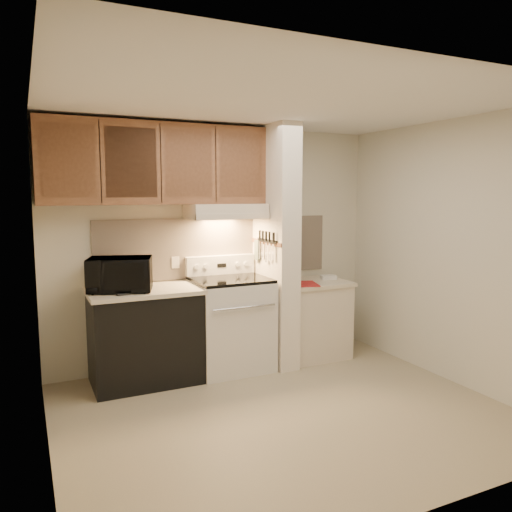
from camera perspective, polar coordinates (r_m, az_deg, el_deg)
floor at (r=4.35m, az=3.21°, el=-17.36°), size 3.60×3.60×0.00m
ceiling at (r=4.02m, az=3.47°, el=17.12°), size 3.60×3.60×0.00m
wall_back at (r=5.35m, az=-4.35°, el=1.19°), size 3.60×2.50×0.02m
wall_left at (r=3.52m, az=-23.39°, el=-2.48°), size 0.02×3.00×2.50m
wall_right at (r=5.10m, az=21.40°, el=0.42°), size 0.02×3.00×2.50m
backsplash at (r=5.34m, az=-4.30°, el=1.02°), size 2.60×0.02×0.63m
range_body at (r=5.18m, az=-2.89°, el=-7.90°), size 0.76×0.65×0.92m
oven_window at (r=4.89m, az=-1.47°, el=-8.32°), size 0.50×0.01×0.30m
oven_handle at (r=4.80m, az=-1.30°, el=-5.90°), size 0.65×0.02×0.02m
cooktop at (r=5.08m, az=-2.93°, el=-2.71°), size 0.74×0.64×0.03m
range_backguard at (r=5.32m, az=-4.10°, el=-1.01°), size 0.76×0.08×0.20m
range_display at (r=5.28m, az=-3.93°, el=-1.07°), size 0.10×0.01×0.04m
range_knob_left_outer at (r=5.19m, az=-6.81°, el=-1.26°), size 0.05×0.02×0.05m
range_knob_left_inner at (r=5.22m, az=-5.76°, el=-1.19°), size 0.05×0.02×0.05m
range_knob_right_inner at (r=5.35m, az=-2.13°, el=-0.96°), size 0.05×0.02×0.05m
range_knob_right_outer at (r=5.39m, az=-1.15°, el=-0.90°), size 0.05×0.02×0.05m
dishwasher_front at (r=4.94m, az=-12.54°, el=-9.10°), size 1.00×0.63×0.87m
left_countertop at (r=4.84m, az=-12.68°, el=-3.92°), size 1.04×0.67×0.04m
spoon_rest at (r=4.60m, az=-14.42°, el=-4.18°), size 0.22×0.12×0.01m
teal_jar at (r=4.98m, az=-17.20°, el=-2.96°), size 0.11×0.11×0.09m
outlet at (r=5.20m, az=-9.19°, el=-0.73°), size 0.08×0.01×0.12m
microwave at (r=4.75m, az=-15.28°, el=-2.05°), size 0.65×0.53×0.31m
partition_pillar at (r=5.24m, az=2.24°, el=1.08°), size 0.22×0.70×2.50m
pillar_trim at (r=5.18m, az=1.10°, el=1.57°), size 0.01×0.70×0.04m
knife_strip at (r=5.14m, az=1.29°, el=1.74°), size 0.02×0.42×0.04m
knife_blade_a at (r=5.00m, az=1.98°, el=0.44°), size 0.01×0.03×0.16m
knife_handle_a at (r=4.97m, az=2.06°, el=2.14°), size 0.02×0.02×0.10m
knife_blade_b at (r=5.07m, az=1.59°, el=0.42°), size 0.01×0.04×0.18m
knife_handle_b at (r=5.06m, az=1.54°, el=2.23°), size 0.02×0.02×0.10m
knife_blade_c at (r=5.14m, az=1.21°, el=0.39°), size 0.01×0.04×0.20m
knife_handle_c at (r=5.12m, az=1.18°, el=2.29°), size 0.02×0.02×0.10m
knife_blade_d at (r=5.22m, az=0.72°, el=0.73°), size 0.01×0.04×0.16m
knife_handle_d at (r=5.19m, az=0.80°, el=2.36°), size 0.02×0.02×0.10m
knife_blade_e at (r=5.29m, az=0.37°, el=0.70°), size 0.01×0.04×0.18m
knife_handle_e at (r=5.26m, az=0.43°, el=2.42°), size 0.02×0.02×0.10m
oven_mitt at (r=5.34m, az=0.14°, el=0.69°), size 0.03×0.09×0.21m
right_cab_base at (r=5.62m, az=6.40°, el=-7.32°), size 0.70×0.60×0.81m
right_countertop at (r=5.53m, az=6.46°, el=-3.05°), size 0.74×0.64×0.04m
red_folder at (r=5.30m, az=5.66°, el=-3.19°), size 0.33×0.38×0.01m
white_box at (r=5.65m, az=8.27°, el=-2.42°), size 0.19×0.15×0.04m
range_hood at (r=5.12m, az=-3.51°, el=5.13°), size 0.78×0.44×0.15m
hood_lip at (r=4.93m, az=-2.60°, el=4.54°), size 0.78×0.04×0.06m
upper_cabinets at (r=4.96m, az=-11.30°, el=10.26°), size 2.18×0.33×0.77m
cab_door_a at (r=4.67m, az=-20.75°, el=10.15°), size 0.46×0.01×0.63m
cab_gap_a at (r=4.70m, az=-17.38°, el=10.26°), size 0.01×0.01×0.73m
cab_door_b at (r=4.74m, az=-14.07°, el=10.34°), size 0.46×0.01×0.63m
cab_gap_b at (r=4.80m, az=-10.83°, el=10.38°), size 0.01×0.01×0.73m
cab_door_c at (r=4.88m, az=-7.68°, el=10.39°), size 0.46×0.01×0.63m
cab_gap_c at (r=4.97m, az=-4.63°, el=10.37°), size 0.01×0.01×0.73m
cab_door_d at (r=5.07m, az=-1.70°, el=10.32°), size 0.46×0.01×0.63m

